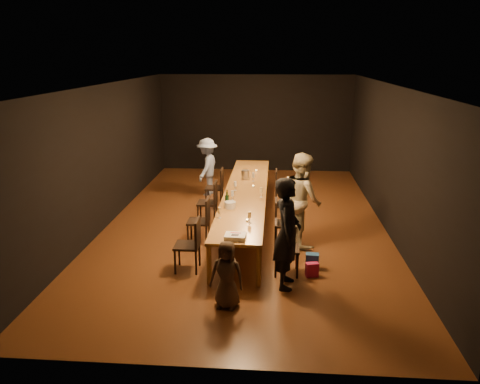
# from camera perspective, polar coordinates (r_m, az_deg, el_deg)

# --- Properties ---
(ground) EXTENTS (10.00, 10.00, 0.00)m
(ground) POSITION_cam_1_polar(r_m,az_deg,el_deg) (10.38, 0.68, -3.81)
(ground) COLOR #432410
(ground) RESTS_ON ground
(room_shell) EXTENTS (6.04, 10.04, 3.02)m
(room_shell) POSITION_cam_1_polar(r_m,az_deg,el_deg) (9.85, 0.73, 7.59)
(room_shell) COLOR black
(room_shell) RESTS_ON ground
(table) EXTENTS (0.90, 6.00, 0.75)m
(table) POSITION_cam_1_polar(r_m,az_deg,el_deg) (10.15, 0.70, -0.10)
(table) COLOR olive
(table) RESTS_ON ground
(chair_right_0) EXTENTS (0.42, 0.42, 0.93)m
(chair_right_0) POSITION_cam_1_polar(r_m,az_deg,el_deg) (7.96, 5.72, -6.79)
(chair_right_0) COLOR black
(chair_right_0) RESTS_ON ground
(chair_right_1) EXTENTS (0.42, 0.42, 0.93)m
(chair_right_1) POSITION_cam_1_polar(r_m,az_deg,el_deg) (9.07, 5.57, -3.80)
(chair_right_1) COLOR black
(chair_right_1) RESTS_ON ground
(chair_right_2) EXTENTS (0.42, 0.42, 0.93)m
(chair_right_2) POSITION_cam_1_polar(r_m,az_deg,el_deg) (10.21, 5.46, -1.47)
(chair_right_2) COLOR black
(chair_right_2) RESTS_ON ground
(chair_right_3) EXTENTS (0.42, 0.42, 0.93)m
(chair_right_3) POSITION_cam_1_polar(r_m,az_deg,el_deg) (11.36, 5.37, 0.39)
(chair_right_3) COLOR black
(chair_right_3) RESTS_ON ground
(chair_left_0) EXTENTS (0.42, 0.42, 0.93)m
(chair_left_0) POSITION_cam_1_polar(r_m,az_deg,el_deg) (8.09, -6.48, -6.42)
(chair_left_0) COLOR black
(chair_left_0) RESTS_ON ground
(chair_left_1) EXTENTS (0.42, 0.42, 0.93)m
(chair_left_1) POSITION_cam_1_polar(r_m,az_deg,el_deg) (9.19, -5.10, -3.53)
(chair_left_1) COLOR black
(chair_left_1) RESTS_ON ground
(chair_left_2) EXTENTS (0.42, 0.42, 0.93)m
(chair_left_2) POSITION_cam_1_polar(r_m,az_deg,el_deg) (10.31, -4.03, -1.25)
(chair_left_2) COLOR black
(chair_left_2) RESTS_ON ground
(chair_left_3) EXTENTS (0.42, 0.42, 0.93)m
(chair_left_3) POSITION_cam_1_polar(r_m,az_deg,el_deg) (11.45, -3.17, 0.57)
(chair_left_3) COLOR black
(chair_left_3) RESTS_ON ground
(woman_birthday) EXTENTS (0.47, 0.68, 1.80)m
(woman_birthday) POSITION_cam_1_polar(r_m,az_deg,el_deg) (7.38, 5.78, -5.03)
(woman_birthday) COLOR black
(woman_birthday) RESTS_ON ground
(woman_tan) EXTENTS (0.97, 1.08, 1.82)m
(woman_tan) POSITION_cam_1_polar(r_m,az_deg,el_deg) (9.08, 7.53, -0.89)
(woman_tan) COLOR #C6B994
(woman_tan) RESTS_ON ground
(man_blue) EXTENTS (0.72, 1.06, 1.51)m
(man_blue) POSITION_cam_1_polar(r_m,az_deg,el_deg) (12.30, -4.02, 3.07)
(man_blue) COLOR #7B90BE
(man_blue) RESTS_ON ground
(child) EXTENTS (0.55, 0.40, 1.03)m
(child) POSITION_cam_1_polar(r_m,az_deg,el_deg) (6.91, -1.63, -10.02)
(child) COLOR #443326
(child) RESTS_ON ground
(gift_bag_red) EXTENTS (0.23, 0.16, 0.25)m
(gift_bag_red) POSITION_cam_1_polar(r_m,az_deg,el_deg) (8.04, 8.77, -9.34)
(gift_bag_red) COLOR #B71B52
(gift_bag_red) RESTS_ON ground
(gift_bag_blue) EXTENTS (0.24, 0.17, 0.28)m
(gift_bag_blue) POSITION_cam_1_polar(r_m,az_deg,el_deg) (8.30, 8.79, -8.34)
(gift_bag_blue) COLOR #235399
(gift_bag_blue) RESTS_ON ground
(birthday_cake) EXTENTS (0.35, 0.28, 0.08)m
(birthday_cake) POSITION_cam_1_polar(r_m,az_deg,el_deg) (7.52, -0.58, -5.46)
(birthday_cake) COLOR white
(birthday_cake) RESTS_ON table
(plate_stack) EXTENTS (0.25, 0.25, 0.12)m
(plate_stack) POSITION_cam_1_polar(r_m,az_deg,el_deg) (8.99, -1.21, -1.58)
(plate_stack) COLOR silver
(plate_stack) RESTS_ON table
(champagne_bottle) EXTENTS (0.08, 0.08, 0.32)m
(champagne_bottle) POSITION_cam_1_polar(r_m,az_deg,el_deg) (9.08, -1.59, -0.73)
(champagne_bottle) COLOR black
(champagne_bottle) RESTS_ON table
(ice_bucket) EXTENTS (0.22, 0.22, 0.21)m
(ice_bucket) POSITION_cam_1_polar(r_m,az_deg,el_deg) (11.06, 0.67, 2.13)
(ice_bucket) COLOR #B6B5BA
(ice_bucket) RESTS_ON table
(wineglass_0) EXTENTS (0.06, 0.06, 0.21)m
(wineglass_0) POSITION_cam_1_polar(r_m,az_deg,el_deg) (8.43, -2.53, -2.54)
(wineglass_0) COLOR beige
(wineglass_0) RESTS_ON table
(wineglass_1) EXTENTS (0.06, 0.06, 0.21)m
(wineglass_1) POSITION_cam_1_polar(r_m,az_deg,el_deg) (8.19, 1.16, -3.11)
(wineglass_1) COLOR beige
(wineglass_1) RESTS_ON table
(wineglass_2) EXTENTS (0.06, 0.06, 0.21)m
(wineglass_2) POSITION_cam_1_polar(r_m,az_deg,el_deg) (9.43, -0.92, -0.45)
(wineglass_2) COLOR silver
(wineglass_2) RESTS_ON table
(wineglass_3) EXTENTS (0.06, 0.06, 0.21)m
(wineglass_3) POSITION_cam_1_polar(r_m,az_deg,el_deg) (9.66, 2.61, -0.05)
(wineglass_3) COLOR beige
(wineglass_3) RESTS_ON table
(wineglass_4) EXTENTS (0.06, 0.06, 0.21)m
(wineglass_4) POSITION_cam_1_polar(r_m,az_deg,el_deg) (10.12, -0.59, 0.74)
(wineglass_4) COLOR silver
(wineglass_4) RESTS_ON table
(wineglass_5) EXTENTS (0.06, 0.06, 0.21)m
(wineglass_5) POSITION_cam_1_polar(r_m,az_deg,el_deg) (10.86, 1.64, 1.84)
(wineglass_5) COLOR silver
(wineglass_5) RESTS_ON table
(tealight_near) EXTENTS (0.05, 0.05, 0.03)m
(tealight_near) POSITION_cam_1_polar(r_m,az_deg,el_deg) (8.30, 0.87, -3.48)
(tealight_near) COLOR #B2B7B2
(tealight_near) RESTS_ON table
(tealight_mid) EXTENTS (0.05, 0.05, 0.03)m
(tealight_mid) POSITION_cam_1_polar(r_m,az_deg,el_deg) (10.42, 1.63, 0.69)
(tealight_mid) COLOR #B2B7B2
(tealight_mid) RESTS_ON table
(tealight_far) EXTENTS (0.05, 0.05, 0.03)m
(tealight_far) POSITION_cam_1_polar(r_m,az_deg,el_deg) (11.81, 1.98, 2.59)
(tealight_far) COLOR #B2B7B2
(tealight_far) RESTS_ON table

